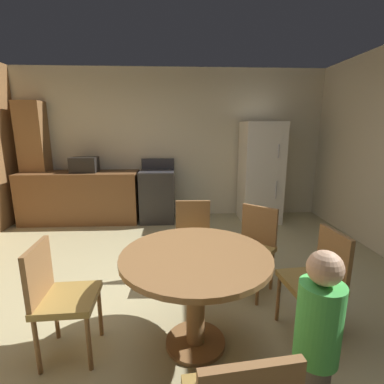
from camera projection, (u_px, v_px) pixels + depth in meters
name	position (u px, v px, depth m)	size (l,w,h in m)	color
ground_plane	(168.00, 314.00, 2.54)	(14.00, 14.00, 0.00)	tan
wall_back	(172.00, 144.00, 5.26)	(5.88, 0.12, 2.70)	beige
kitchen_counter	(81.00, 197.00, 4.99)	(2.02, 0.60, 0.90)	brown
pantry_column	(36.00, 163.00, 4.99)	(0.44, 0.36, 2.10)	olive
oven_range	(158.00, 195.00, 5.05)	(0.60, 0.60, 1.10)	#2D2B28
refrigerator	(260.00, 172.00, 5.00)	(0.68, 0.68, 1.76)	silver
microwave	(84.00, 165.00, 4.86)	(0.44, 0.32, 0.26)	black
dining_table	(196.00, 274.00, 2.07)	(1.10, 1.10, 0.76)	olive
chair_northeast	(254.00, 244.00, 2.86)	(0.56, 0.56, 0.87)	olive
chair_east	(318.00, 276.00, 2.23)	(0.44, 0.44, 0.87)	olive
chair_north	(193.00, 236.00, 3.06)	(0.41, 0.41, 0.87)	olive
chair_west	(58.00, 293.00, 2.00)	(0.42, 0.42, 0.87)	olive
person_child	(316.00, 345.00, 1.42)	(0.31, 0.31, 1.09)	#665B51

